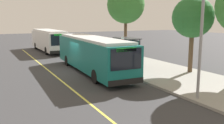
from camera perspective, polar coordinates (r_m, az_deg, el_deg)
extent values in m
plane|color=#38383A|center=(21.55, -7.96, -2.07)|extent=(120.00, 120.00, 0.00)
cube|color=gray|center=(24.12, 5.60, -0.55)|extent=(44.00, 6.40, 0.15)
cube|color=#E0D64C|center=(20.95, -13.66, -2.59)|extent=(36.00, 0.14, 0.01)
cube|color=#146B66|center=(20.83, -4.69, 1.91)|extent=(12.16, 2.93, 2.40)
cube|color=silver|center=(20.69, -4.74, 5.48)|extent=(11.18, 2.64, 0.20)
cube|color=black|center=(15.31, 3.35, 0.65)|extent=(0.11, 2.17, 1.34)
cube|color=black|center=(21.28, -1.44, 2.89)|extent=(10.63, 0.37, 1.06)
cube|color=silver|center=(21.47, -1.42, -0.46)|extent=(11.48, 0.39, 0.28)
cube|color=#26D83F|center=(15.23, 3.38, 2.83)|extent=(0.07, 1.40, 0.24)
cube|color=black|center=(15.60, 3.32, -4.63)|extent=(0.16, 2.50, 0.36)
cylinder|color=black|center=(18.13, 3.00, -2.65)|extent=(1.01, 0.31, 1.00)
cylinder|color=black|center=(17.18, -3.81, -3.37)|extent=(1.01, 0.31, 1.00)
cylinder|color=black|center=(24.75, -5.13, 0.73)|extent=(1.01, 0.31, 1.00)
cylinder|color=black|center=(24.06, -10.29, 0.34)|extent=(1.01, 0.31, 1.00)
cube|color=white|center=(35.31, -14.41, 4.93)|extent=(10.76, 2.74, 2.40)
cube|color=silver|center=(35.22, -14.50, 7.04)|extent=(9.90, 2.47, 0.20)
cube|color=black|center=(30.10, -11.96, 5.03)|extent=(0.08, 2.17, 1.34)
cube|color=black|center=(35.61, -12.41, 5.52)|extent=(9.43, 0.21, 1.06)
cube|color=#197259|center=(35.73, -12.33, 3.49)|extent=(10.18, 0.21, 0.28)
cube|color=#26D83F|center=(30.05, -12.00, 6.15)|extent=(0.06, 1.40, 0.24)
cube|color=black|center=(30.24, -11.86, 2.29)|extent=(0.12, 2.50, 0.36)
cylinder|color=black|center=(32.53, -10.94, 2.80)|extent=(1.00, 0.30, 1.00)
cylinder|color=black|center=(31.93, -14.90, 2.51)|extent=(1.00, 0.30, 1.00)
cylinder|color=black|center=(38.79, -13.83, 3.82)|extent=(1.00, 0.30, 1.00)
cylinder|color=black|center=(38.29, -17.18, 3.59)|extent=(1.00, 0.30, 1.00)
cylinder|color=#333338|center=(23.43, 6.41, 2.28)|extent=(0.10, 0.10, 2.40)
cylinder|color=#333338|center=(22.74, 3.68, 2.09)|extent=(0.10, 0.10, 2.40)
cylinder|color=#333338|center=(25.62, 3.20, 2.98)|extent=(0.10, 0.10, 2.40)
cylinder|color=#333338|center=(24.99, 0.62, 2.82)|extent=(0.10, 0.10, 2.40)
cube|color=#333338|center=(24.05, 3.45, 5.50)|extent=(2.90, 1.60, 0.08)
cube|color=#4C606B|center=(24.51, 4.73, 2.65)|extent=(2.47, 0.04, 2.16)
cube|color=navy|center=(25.30, 1.93, 2.80)|extent=(0.06, 1.11, 1.82)
cube|color=brown|center=(24.33, 3.30, 0.83)|extent=(1.60, 0.44, 0.06)
cube|color=brown|center=(24.41, 3.79, 1.52)|extent=(1.60, 0.05, 0.44)
cube|color=#333338|center=(24.98, 2.46, 0.55)|extent=(0.08, 0.40, 0.45)
cube|color=#333338|center=(23.76, 4.17, 0.05)|extent=(0.08, 0.40, 0.45)
cylinder|color=#333338|center=(21.30, 2.50, 2.11)|extent=(0.07, 0.07, 2.80)
cube|color=white|center=(21.16, 2.48, 5.06)|extent=(0.44, 0.03, 0.56)
cube|color=red|center=(21.16, 2.44, 5.06)|extent=(0.40, 0.01, 0.16)
cylinder|color=#282D47|center=(22.28, 2.90, -0.08)|extent=(0.14, 0.14, 0.85)
cylinder|color=#282D47|center=(22.19, 2.49, -0.12)|extent=(0.14, 0.14, 0.85)
cube|color=beige|center=(22.12, 2.71, 1.77)|extent=(0.24, 0.40, 0.62)
sphere|color=tan|center=(22.06, 2.72, 2.85)|extent=(0.22, 0.22, 0.22)
cylinder|color=brown|center=(21.03, 17.77, 2.11)|extent=(0.36, 0.36, 3.21)
sphere|color=#28662D|center=(20.86, 18.19, 9.83)|extent=(3.27, 3.27, 3.27)
cylinder|color=brown|center=(29.43, 3.14, 5.74)|extent=(0.36, 0.36, 4.30)
sphere|color=#387A33|center=(29.39, 3.21, 13.13)|extent=(4.37, 4.37, 4.37)
cylinder|color=gray|center=(13.87, 19.88, 4.80)|extent=(0.16, 0.16, 6.40)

